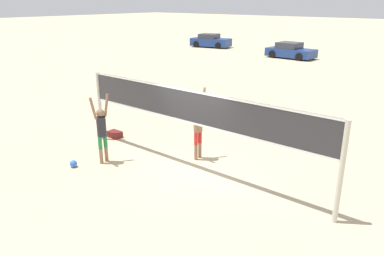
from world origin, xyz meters
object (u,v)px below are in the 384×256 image
at_px(player_spiker, 102,128).
at_px(parked_car_mid, 290,51).
at_px(gear_bag, 115,134).
at_px(player_blocker, 198,123).
at_px(volleyball, 73,164).
at_px(volleyball_net, 192,114).
at_px(parked_car_near, 210,41).

bearing_deg(player_spiker, parked_car_mid, 12.18).
bearing_deg(gear_bag, player_blocker, 6.42).
xyz_separation_m(player_spiker, player_blocker, (2.08, 2.06, 0.08)).
bearing_deg(player_blocker, gear_bag, -83.58).
distance_m(volleyball, parked_car_mid, 25.16).
bearing_deg(player_spiker, volleyball_net, -63.54).
height_order(player_spiker, player_blocker, player_blocker).
height_order(volleyball_net, player_spiker, volleyball_net).
bearing_deg(parked_car_mid, volleyball_net, -68.72).
height_order(volleyball_net, volleyball, volleyball_net).
distance_m(player_spiker, parked_car_near, 29.83).
distance_m(player_spiker, volleyball, 1.37).
height_order(gear_bag, parked_car_near, parked_car_near).
relative_size(player_blocker, gear_bag, 4.45).
distance_m(player_blocker, parked_car_mid, 23.01).
bearing_deg(player_blocker, parked_car_mid, -161.67).
distance_m(volleyball_net, player_spiker, 2.87).
distance_m(volleyball_net, volleyball, 3.94).
relative_size(volleyball_net, volleyball, 39.27).
bearing_deg(gear_bag, volleyball_net, -5.94).
bearing_deg(parked_car_mid, gear_bag, -78.05).
distance_m(player_spiker, player_blocker, 2.93).
height_order(volleyball_net, parked_car_near, volleyball_net).
height_order(player_blocker, parked_car_mid, player_blocker).
relative_size(player_spiker, gear_bag, 4.20).
xyz_separation_m(volleyball, gear_bag, (-1.06, 2.47, 0.01)).
distance_m(player_spiker, parked_car_mid, 24.45).
relative_size(parked_car_near, parked_car_mid, 1.06).
relative_size(player_spiker, parked_car_mid, 0.52).
xyz_separation_m(player_spiker, parked_car_mid, (-5.16, 23.90, -0.53)).
bearing_deg(parked_car_mid, player_spiker, -75.23).
bearing_deg(volleyball, gear_bag, 113.20).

